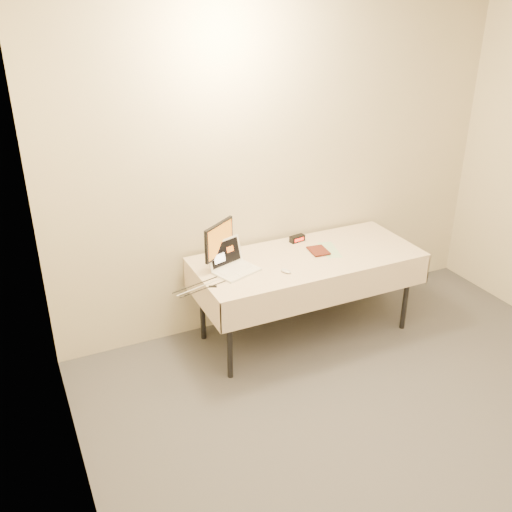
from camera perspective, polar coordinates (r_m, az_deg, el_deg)
name	(u,v)px	position (r m, az deg, el deg)	size (l,w,h in m)	color
ground	(479,509)	(3.82, 21.43, -22.51)	(5.00, 5.00, 0.00)	#424247
back_wall	(283,169)	(4.81, 2.73, 8.72)	(4.00, 0.10, 2.70)	beige
table	(307,263)	(4.68, 5.14, -0.69)	(1.86, 0.81, 0.74)	black
laptop	(232,264)	(4.39, -2.44, -0.76)	(0.40, 0.37, 0.22)	white
monitor	(219,242)	(4.37, -3.72, 1.43)	(0.31, 0.23, 0.37)	black
book	(311,242)	(4.67, 5.51, 1.36)	(0.14, 0.02, 0.19)	maroon
alarm_clock	(297,239)	(4.90, 4.14, 1.75)	(0.14, 0.08, 0.06)	black
clicker	(286,271)	(4.38, 3.00, -1.50)	(0.05, 0.10, 0.02)	silver
paper_form	(330,250)	(4.79, 7.37, 0.62)	(0.12, 0.32, 0.00)	#AEDBAE
usb_dongle	(213,286)	(4.18, -4.34, -3.05)	(0.06, 0.02, 0.01)	black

